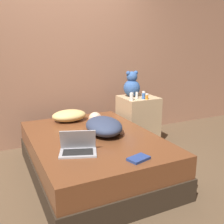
# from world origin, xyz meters

# --- Properties ---
(ground_plane) EXTENTS (12.00, 12.00, 0.00)m
(ground_plane) POSITION_xyz_m (0.00, 0.00, 0.00)
(ground_plane) COLOR brown
(wall_back) EXTENTS (8.00, 0.06, 2.60)m
(wall_back) POSITION_xyz_m (0.00, 1.20, 1.30)
(wall_back) COLOR #996B51
(wall_back) RESTS_ON ground_plane
(bed) EXTENTS (1.33, 1.84, 0.46)m
(bed) POSITION_xyz_m (0.00, 0.00, 0.23)
(bed) COLOR #2D2319
(bed) RESTS_ON ground_plane
(nightstand) EXTENTS (0.50, 0.49, 0.69)m
(nightstand) POSITION_xyz_m (0.97, 0.65, 0.35)
(nightstand) COLOR tan
(nightstand) RESTS_ON ground_plane
(pillow) EXTENTS (0.45, 0.32, 0.15)m
(pillow) POSITION_xyz_m (-0.06, 0.67, 0.53)
(pillow) COLOR tan
(pillow) RESTS_ON bed
(person_lying) EXTENTS (0.45, 0.72, 0.18)m
(person_lying) POSITION_xyz_m (0.14, 0.05, 0.55)
(person_lying) COLOR #2D3851
(person_lying) RESTS_ON bed
(laptop) EXTENTS (0.39, 0.32, 0.21)m
(laptop) POSITION_xyz_m (-0.29, -0.36, 0.51)
(laptop) COLOR #9E9EA3
(laptop) RESTS_ON bed
(teddy_bear) EXTENTS (0.24, 0.24, 0.37)m
(teddy_bear) POSITION_xyz_m (0.91, 0.74, 0.85)
(teddy_bear) COLOR #335693
(teddy_bear) RESTS_ON nightstand
(bottle_clear) EXTENTS (0.04, 0.04, 0.09)m
(bottle_clear) POSITION_xyz_m (0.89, 0.56, 0.74)
(bottle_clear) COLOR silver
(bottle_clear) RESTS_ON nightstand
(bottle_orange) EXTENTS (0.04, 0.04, 0.08)m
(bottle_orange) POSITION_xyz_m (0.98, 0.45, 0.73)
(bottle_orange) COLOR orange
(bottle_orange) RESTS_ON nightstand
(bottle_blue) EXTENTS (0.05, 0.05, 0.11)m
(bottle_blue) POSITION_xyz_m (0.96, 0.50, 0.74)
(bottle_blue) COLOR #3866B2
(bottle_blue) RESTS_ON nightstand
(bottle_white) EXTENTS (0.05, 0.05, 0.10)m
(bottle_white) POSITION_xyz_m (0.76, 0.49, 0.74)
(bottle_white) COLOR white
(bottle_white) RESTS_ON nightstand
(book) EXTENTS (0.21, 0.17, 0.02)m
(book) POSITION_xyz_m (0.13, -0.74, 0.47)
(book) COLOR navy
(book) RESTS_ON bed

